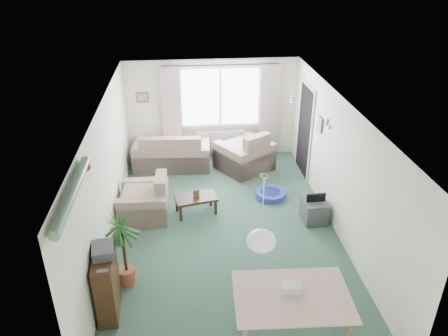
{
  "coord_description": "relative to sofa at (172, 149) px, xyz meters",
  "views": [
    {
      "loc": [
        -0.67,
        -6.53,
        4.7
      ],
      "look_at": [
        0.0,
        0.3,
        1.15
      ],
      "focal_mm": 35.0,
      "sensor_mm": 36.0,
      "label": 1
    }
  ],
  "objects": [
    {
      "name": "ground",
      "position": [
        0.98,
        -2.75,
        -0.44
      ],
      "size": [
        6.5,
        6.5,
        0.0
      ],
      "primitive_type": "plane",
      "color": "#2D4B3C"
    },
    {
      "name": "window",
      "position": [
        1.18,
        0.48,
        1.06
      ],
      "size": [
        1.8,
        0.03,
        1.3
      ],
      "primitive_type": "cube",
      "color": "white"
    },
    {
      "name": "curtain_rod",
      "position": [
        1.18,
        0.4,
        1.83
      ],
      "size": [
        2.6,
        0.03,
        0.03
      ],
      "primitive_type": "cube",
      "color": "black"
    },
    {
      "name": "curtain_left",
      "position": [
        0.03,
        0.38,
        0.83
      ],
      "size": [
        0.45,
        0.08,
        2.0
      ],
      "primitive_type": "cube",
      "color": "beige"
    },
    {
      "name": "curtain_right",
      "position": [
        2.33,
        0.38,
        0.83
      ],
      "size": [
        0.45,
        0.08,
        2.0
      ],
      "primitive_type": "cube",
      "color": "beige"
    },
    {
      "name": "radiator",
      "position": [
        1.18,
        0.44,
        -0.04
      ],
      "size": [
        1.2,
        0.1,
        0.55
      ],
      "primitive_type": "cube",
      "color": "white"
    },
    {
      "name": "doorway",
      "position": [
        2.96,
        -0.55,
        0.56
      ],
      "size": [
        0.03,
        0.95,
        2.0
      ],
      "primitive_type": "cube",
      "color": "black"
    },
    {
      "name": "pendant_lamp",
      "position": [
        1.18,
        -5.05,
        1.04
      ],
      "size": [
        0.36,
        0.36,
        0.36
      ],
      "primitive_type": "sphere",
      "color": "white"
    },
    {
      "name": "tinsel_garland",
      "position": [
        -0.94,
        -5.05,
        1.84
      ],
      "size": [
        1.6,
        1.6,
        0.12
      ],
      "primitive_type": "cylinder",
      "color": "#196626"
    },
    {
      "name": "bauble_cluster_a",
      "position": [
        2.28,
        -1.85,
        1.78
      ],
      "size": [
        0.2,
        0.2,
        0.2
      ],
      "primitive_type": "sphere",
      "color": "silver"
    },
    {
      "name": "bauble_cluster_b",
      "position": [
        2.58,
        -3.05,
        1.78
      ],
      "size": [
        0.2,
        0.2,
        0.2
      ],
      "primitive_type": "sphere",
      "color": "silver"
    },
    {
      "name": "wall_picture_back",
      "position": [
        -0.62,
        0.48,
        1.11
      ],
      "size": [
        0.28,
        0.03,
        0.22
      ],
      "primitive_type": "cube",
      "color": "brown"
    },
    {
      "name": "wall_picture_right",
      "position": [
        2.96,
        -1.55,
        1.11
      ],
      "size": [
        0.03,
        0.24,
        0.3
      ],
      "primitive_type": "cube",
      "color": "brown"
    },
    {
      "name": "sofa",
      "position": [
        0.0,
        0.0,
        0.0
      ],
      "size": [
        1.81,
        1.04,
        0.87
      ],
      "primitive_type": "cube",
      "rotation": [
        0.0,
        0.0,
        3.08
      ],
      "color": "beige",
      "rests_on": "ground"
    },
    {
      "name": "armchair_corner",
      "position": [
        1.66,
        -0.29,
        0.04
      ],
      "size": [
        1.46,
        1.44,
        0.96
      ],
      "primitive_type": "cube",
      "rotation": [
        0.0,
        0.0,
        3.71
      ],
      "color": "beige",
      "rests_on": "ground"
    },
    {
      "name": "armchair_left",
      "position": [
        -0.52,
        -2.06,
        -0.01
      ],
      "size": [
        0.93,
        0.98,
        0.85
      ],
      "primitive_type": "cube",
      "rotation": [
        0.0,
        0.0,
        -1.6
      ],
      "color": "tan",
      "rests_on": "ground"
    },
    {
      "name": "coffee_table",
      "position": [
        0.47,
        -2.07,
        -0.26
      ],
      "size": [
        0.87,
        0.6,
        0.36
      ],
      "primitive_type": "cube",
      "rotation": [
        0.0,
        0.0,
        0.21
      ],
      "color": "black",
      "rests_on": "ground"
    },
    {
      "name": "photo_frame",
      "position": [
        0.48,
        -2.09,
        -0.0
      ],
      "size": [
        0.12,
        0.04,
        0.16
      ],
      "primitive_type": "cube",
      "rotation": [
        0.0,
        0.0,
        0.21
      ],
      "color": "brown",
      "rests_on": "coffee_table"
    },
    {
      "name": "bookshelf",
      "position": [
        -0.86,
        -4.49,
        0.05
      ],
      "size": [
        0.31,
        0.8,
        0.96
      ],
      "primitive_type": "cube",
      "rotation": [
        0.0,
        0.0,
        0.06
      ],
      "color": "black",
      "rests_on": "ground"
    },
    {
      "name": "hifi_box",
      "position": [
        -0.85,
        -4.47,
        0.6
      ],
      "size": [
        0.33,
        0.39,
        0.14
      ],
      "primitive_type": "cube",
      "rotation": [
        0.0,
        0.0,
        0.16
      ],
      "color": "#3F3F44",
      "rests_on": "bookshelf"
    },
    {
      "name": "houseplant",
      "position": [
        -0.67,
        -3.93,
        0.21
      ],
      "size": [
        0.58,
        0.58,
        1.3
      ],
      "primitive_type": "cylinder",
      "rotation": [
        0.0,
        0.0,
        0.04
      ],
      "color": "#1C5328",
      "rests_on": "ground"
    },
    {
      "name": "dining_table",
      "position": [
        1.54,
        -5.35,
        -0.02
      ],
      "size": [
        1.37,
        0.95,
        0.83
      ],
      "primitive_type": "cube",
      "rotation": [
        0.0,
        0.0,
        -0.05
      ],
      "color": "tan",
      "rests_on": "ground"
    },
    {
      "name": "gift_box",
      "position": [
        1.54,
        -5.26,
        0.45
      ],
      "size": [
        0.26,
        0.2,
        0.12
      ],
      "primitive_type": "cube",
      "rotation": [
        0.0,
        0.0,
        -0.08
      ],
      "color": "silver",
      "rests_on": "dining_table"
    },
    {
      "name": "tv_cube",
      "position": [
        2.68,
        -2.57,
        -0.22
      ],
      "size": [
        0.44,
        0.48,
        0.43
      ],
      "primitive_type": "cube",
      "rotation": [
        0.0,
        0.0,
        0.03
      ],
      "color": "#3E3D42",
      "rests_on": "ground"
    },
    {
      "name": "pet_bed",
      "position": [
        2.03,
        -1.63,
        -0.37
      ],
      "size": [
        0.72,
        0.72,
        0.12
      ],
      "primitive_type": "cylinder",
      "rotation": [
        0.0,
        0.0,
        -0.17
      ],
      "color": "navy",
      "rests_on": "ground"
    }
  ]
}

